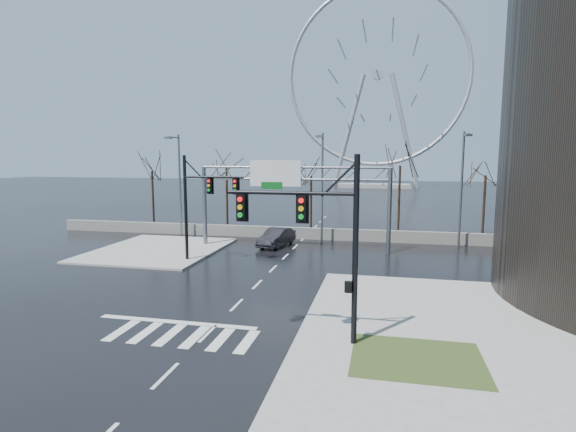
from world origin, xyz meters
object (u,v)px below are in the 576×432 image
(signal_mast_near, at_px, (322,231))
(sign_gantry, at_px, (289,189))
(ferris_wheel, at_px, (377,83))
(car, at_px, (277,237))
(signal_mast_far, at_px, (199,198))

(signal_mast_near, xyz_separation_m, sign_gantry, (-5.52, 19.00, 0.31))
(ferris_wheel, xyz_separation_m, car, (-6.69, -79.01, -25.34))
(ferris_wheel, bearing_deg, car, -94.84)
(signal_mast_near, bearing_deg, ferris_wheel, 90.08)
(sign_gantry, xyz_separation_m, car, (-1.31, 1.03, -4.39))
(signal_mast_near, distance_m, car, 21.55)
(signal_mast_far, relative_size, sign_gantry, 0.49)
(ferris_wheel, distance_m, car, 83.25)
(car, bearing_deg, ferris_wheel, 97.41)
(signal_mast_near, bearing_deg, sign_gantry, 106.19)
(signal_mast_near, height_order, ferris_wheel, ferris_wheel)
(sign_gantry, bearing_deg, car, 141.88)
(signal_mast_far, xyz_separation_m, ferris_wheel, (10.87, 86.04, 21.30))
(sign_gantry, height_order, ferris_wheel, ferris_wheel)
(signal_mast_far, bearing_deg, ferris_wheel, 82.80)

